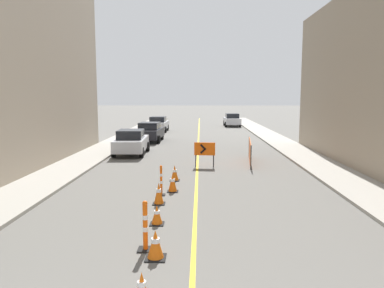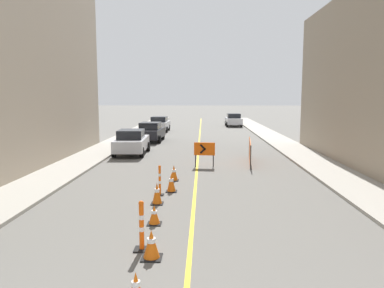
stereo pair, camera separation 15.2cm
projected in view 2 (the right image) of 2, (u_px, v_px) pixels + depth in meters
lane_stripe at (199, 138)px, 32.90m from camera, size 0.12×60.48×0.01m
sidewalk_left at (126, 138)px, 33.08m from camera, size 2.35×60.48×0.12m
sidewalk_right at (274, 138)px, 32.70m from camera, size 2.35×60.48×0.12m
traffic_cone_nearest at (136, 288)px, 6.66m from camera, size 0.38×0.38×0.60m
traffic_cone_second at (151, 244)px, 8.54m from camera, size 0.47×0.47×0.67m
traffic_cone_third at (154, 215)px, 10.83m from camera, size 0.40×0.40×0.57m
traffic_cone_fourth at (157, 193)px, 12.86m from camera, size 0.42×0.42×0.75m
traffic_cone_fifth at (171, 183)px, 14.52m from camera, size 0.42×0.42×0.73m
traffic_cone_farthest at (174, 173)px, 16.44m from camera, size 0.42×0.42×0.69m
delineator_post_front at (142, 229)px, 8.97m from camera, size 0.38×0.38×1.23m
delineator_post_rear at (160, 182)px, 13.98m from camera, size 0.29×0.29×1.15m
arrow_barricade_primary at (204, 150)px, 19.59m from camera, size 1.10×0.15×1.29m
safety_mesh_fence at (250, 152)px, 20.87m from camera, size 0.49×4.18×1.24m
parked_car_curb_near at (132, 142)px, 23.89m from camera, size 1.97×4.37×1.59m
parked_car_curb_mid at (151, 132)px, 30.66m from camera, size 2.01×4.38×1.59m
parked_car_curb_far at (160, 124)px, 39.30m from camera, size 1.95×4.35×1.59m
parked_car_opposite_side at (234, 120)px, 46.30m from camera, size 1.94×4.34×1.59m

